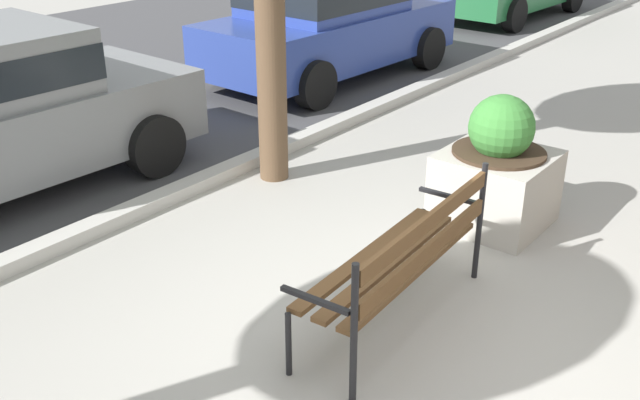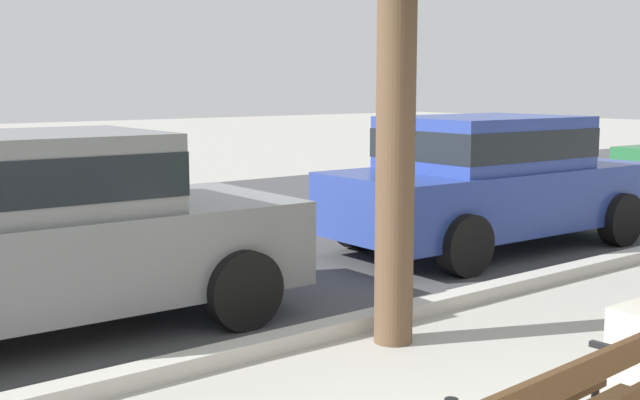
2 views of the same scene
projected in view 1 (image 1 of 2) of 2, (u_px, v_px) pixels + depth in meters
The scene contains 5 objects.
ground_plane at pixel (391, 345), 4.86m from camera, with size 80.00×80.00×0.00m, color #9E9B93.
curb_stone at pixel (116, 218), 6.46m from camera, with size 60.00×0.20×0.12m, color #B2AFA8.
park_bench at pixel (404, 256), 4.85m from camera, with size 1.83×0.64×0.95m.
concrete_planter at pixel (497, 173), 6.31m from camera, with size 0.89×0.89×1.17m.
parked_car_blue at pixel (328, 20), 10.54m from camera, with size 4.16×2.05×1.56m.
Camera 1 is at (-3.43, -2.10, 2.92)m, focal length 41.01 mm.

